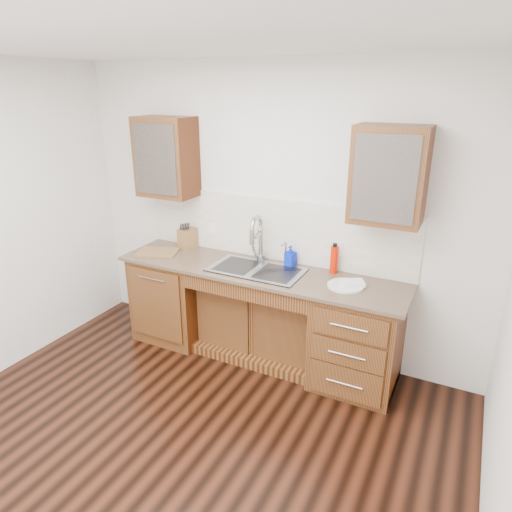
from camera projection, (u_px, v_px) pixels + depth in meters
The scene contains 25 objects.
ground at pixel (169, 461), 3.26m from camera, with size 4.00×3.50×0.10m, color #34160B.
ceiling at pixel (131, 26), 2.28m from camera, with size 4.00×3.50×0.10m, color white.
wall_back at pixel (275, 213), 4.28m from camera, with size 4.00×0.10×2.70m, color silver.
base_cabinet_left at pixel (175, 296), 4.69m from camera, with size 0.70×0.62×0.88m, color #593014.
base_cabinet_center at pixel (262, 320), 4.40m from camera, with size 1.20×0.44×0.70m, color #593014.
base_cabinet_right at pixel (357, 339), 3.90m from camera, with size 0.70×0.62×0.88m, color #593014.
countertop at pixel (257, 271), 4.12m from camera, with size 2.70×0.65×0.03m, color #84705B.
backsplash at pixel (272, 229), 4.28m from camera, with size 2.70×0.02×0.59m, color beige.
sink at pixel (256, 279), 4.13m from camera, with size 0.84×0.46×0.19m, color #9E9EA5.
faucet at pixel (261, 241), 4.26m from camera, with size 0.04×0.04×0.40m, color #999993.
filter_tap at pixel (286, 253), 4.19m from camera, with size 0.02×0.02×0.24m, color #999993.
upper_cabinet_left at pixel (166, 157), 4.36m from camera, with size 0.55×0.34×0.75m, color #593014.
upper_cabinet_right at pixel (389, 175), 3.48m from camera, with size 0.55×0.34×0.75m, color #593014.
outlet_left at pixel (213, 229), 4.57m from camera, with size 0.08×0.01×0.12m, color white.
outlet_right at pixel (338, 249), 4.02m from camera, with size 0.08×0.01×0.12m, color white.
soap_bottle at pixel (290, 256), 4.18m from camera, with size 0.09×0.09×0.19m, color #0722C1.
water_bottle at pixel (334, 260), 4.01m from camera, with size 0.07×0.07×0.25m, color red.
plate at pixel (345, 286), 3.77m from camera, with size 0.30×0.30×0.02m, color silver.
dish_towel at pixel (353, 283), 3.77m from camera, with size 0.19×0.14×0.03m, color white.
knife_block at pixel (188, 238), 4.64m from camera, with size 0.11×0.18×0.20m, color olive.
cutting_board at pixel (158, 252), 4.52m from camera, with size 0.39×0.27×0.02m, color olive.
cup_left_a at pixel (159, 162), 4.43m from camera, with size 0.11×0.11×0.09m, color white.
cup_left_b at pixel (173, 163), 4.35m from camera, with size 0.11×0.11×0.10m, color white.
cup_right_a at pixel (383, 182), 3.52m from camera, with size 0.12×0.12×0.10m, color white.
cup_right_b at pixel (402, 184), 3.46m from camera, with size 0.10×0.10×0.09m, color white.
Camera 1 is at (1.70, -1.99, 2.47)m, focal length 32.00 mm.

